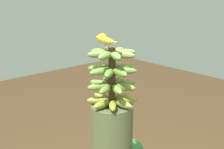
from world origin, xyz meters
TOP-DOWN VIEW (x-y plane):
  - banana_bunch at (-0.00, 0.00)m, footprint 0.31×0.31m
  - perched_bird at (-0.03, 0.03)m, footprint 0.06×0.19m

SIDE VIEW (x-z plane):
  - banana_bunch at x=0.00m, z-range 0.94..1.29m
  - perched_bird at x=-0.03m, z-range 1.30..1.38m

